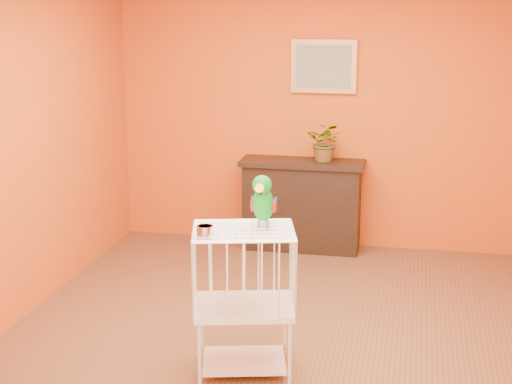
# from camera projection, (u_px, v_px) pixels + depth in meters

# --- Properties ---
(ground) EXTENTS (4.50, 4.50, 0.00)m
(ground) POSITION_uv_depth(u_px,v_px,m) (282.00, 335.00, 5.68)
(ground) COLOR brown
(ground) RESTS_ON ground
(room_shell) EXTENTS (4.50, 4.50, 4.50)m
(room_shell) POSITION_uv_depth(u_px,v_px,m) (284.00, 119.00, 5.30)
(room_shell) COLOR #DB4C14
(room_shell) RESTS_ON ground
(console_cabinet) EXTENTS (1.18, 0.42, 0.87)m
(console_cabinet) POSITION_uv_depth(u_px,v_px,m) (302.00, 205.00, 7.55)
(console_cabinet) COLOR black
(console_cabinet) RESTS_ON ground
(potted_plant) EXTENTS (0.41, 0.43, 0.29)m
(potted_plant) POSITION_uv_depth(u_px,v_px,m) (326.00, 147.00, 7.35)
(potted_plant) COLOR #26722D
(potted_plant) RESTS_ON console_cabinet
(framed_picture) EXTENTS (0.62, 0.04, 0.50)m
(framed_picture) POSITION_uv_depth(u_px,v_px,m) (324.00, 66.00, 7.36)
(framed_picture) COLOR #B78441
(framed_picture) RESTS_ON room_shell
(birdcage) EXTENTS (0.72, 0.62, 0.97)m
(birdcage) POSITION_uv_depth(u_px,v_px,m) (244.00, 300.00, 5.01)
(birdcage) COLOR white
(birdcage) RESTS_ON ground
(feed_cup) EXTENTS (0.10, 0.10, 0.07)m
(feed_cup) POSITION_uv_depth(u_px,v_px,m) (205.00, 231.00, 4.73)
(feed_cup) COLOR silver
(feed_cup) RESTS_ON birdcage
(parrot) EXTENTS (0.17, 0.31, 0.35)m
(parrot) POSITION_uv_depth(u_px,v_px,m) (263.00, 200.00, 4.90)
(parrot) COLOR #59544C
(parrot) RESTS_ON birdcage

